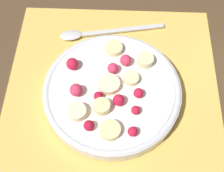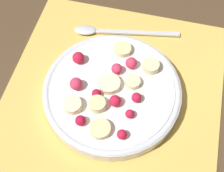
% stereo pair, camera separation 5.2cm
% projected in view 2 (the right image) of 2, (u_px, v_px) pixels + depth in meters
% --- Properties ---
extents(ground_plane, '(3.00, 3.00, 0.00)m').
position_uv_depth(ground_plane, '(114.00, 89.00, 0.56)').
color(ground_plane, '#4C3823').
extents(placemat, '(0.38, 0.38, 0.01)m').
position_uv_depth(placemat, '(114.00, 88.00, 0.56)').
color(placemat, '#E0B251').
rests_on(placemat, ground_plane).
extents(fruit_bowl, '(0.24, 0.24, 0.05)m').
position_uv_depth(fruit_bowl, '(112.00, 91.00, 0.53)').
color(fruit_bowl, silver).
rests_on(fruit_bowl, placemat).
extents(spoon, '(0.05, 0.21, 0.01)m').
position_uv_depth(spoon, '(107.00, 31.00, 0.62)').
color(spoon, silver).
rests_on(spoon, placemat).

